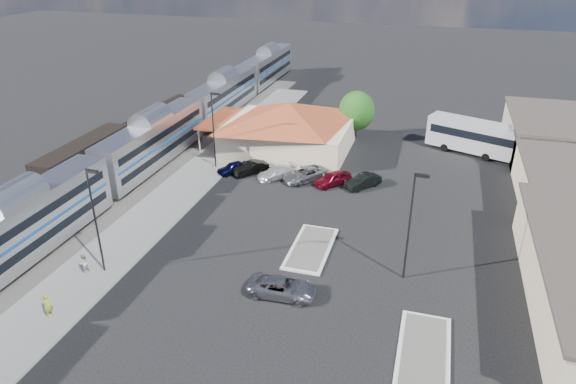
# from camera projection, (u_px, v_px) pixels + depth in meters

# --- Properties ---
(ground) EXTENTS (280.00, 280.00, 0.00)m
(ground) POSITION_uv_depth(u_px,v_px,m) (259.00, 254.00, 43.45)
(ground) COLOR black
(ground) RESTS_ON ground
(railbed) EXTENTS (16.00, 100.00, 0.12)m
(railbed) POSITION_uv_depth(u_px,v_px,m) (101.00, 185.00, 55.67)
(railbed) COLOR #4C4944
(railbed) RESTS_ON ground
(platform) EXTENTS (5.50, 92.00, 0.18)m
(platform) POSITION_uv_depth(u_px,v_px,m) (167.00, 204.00, 51.64)
(platform) COLOR gray
(platform) RESTS_ON ground
(passenger_train) EXTENTS (3.00, 104.00, 5.55)m
(passenger_train) POSITION_uv_depth(u_px,v_px,m) (154.00, 143.00, 59.35)
(passenger_train) COLOR silver
(passenger_train) RESTS_ON ground
(freight_cars) EXTENTS (2.80, 46.00, 4.00)m
(freight_cars) POSITION_uv_depth(u_px,v_px,m) (85.00, 160.00, 57.13)
(freight_cars) COLOR black
(freight_cars) RESTS_ON ground
(station_depot) EXTENTS (18.35, 12.24, 6.20)m
(station_depot) POSITION_uv_depth(u_px,v_px,m) (288.00, 126.00, 63.94)
(station_depot) COLOR beige
(station_depot) RESTS_ON ground
(traffic_island_south) EXTENTS (3.30, 7.50, 0.21)m
(traffic_island_south) POSITION_uv_depth(u_px,v_px,m) (311.00, 248.00, 44.11)
(traffic_island_south) COLOR silver
(traffic_island_south) RESTS_ON ground
(traffic_island_north) EXTENTS (3.30, 7.50, 0.21)m
(traffic_island_north) POSITION_uv_depth(u_px,v_px,m) (424.00, 351.00, 32.94)
(traffic_island_north) COLOR silver
(traffic_island_north) RESTS_ON ground
(lamp_plat_s) EXTENTS (1.08, 0.25, 9.00)m
(lamp_plat_s) POSITION_uv_depth(u_px,v_px,m) (95.00, 213.00, 38.72)
(lamp_plat_s) COLOR black
(lamp_plat_s) RESTS_ON ground
(lamp_plat_n) EXTENTS (1.08, 0.25, 9.00)m
(lamp_plat_n) POSITION_uv_depth(u_px,v_px,m) (214.00, 124.00, 57.69)
(lamp_plat_n) COLOR black
(lamp_plat_n) RESTS_ON ground
(lamp_lot) EXTENTS (1.08, 0.25, 9.00)m
(lamp_lot) POSITION_uv_depth(u_px,v_px,m) (411.00, 218.00, 38.03)
(lamp_lot) COLOR black
(lamp_lot) RESTS_ON ground
(tree_depot) EXTENTS (4.71, 4.71, 6.63)m
(tree_depot) POSITION_uv_depth(u_px,v_px,m) (357.00, 111.00, 66.79)
(tree_depot) COLOR #382314
(tree_depot) RESTS_ON ground
(suv) EXTENTS (5.22, 2.56, 1.43)m
(suv) POSITION_uv_depth(u_px,v_px,m) (282.00, 287.00, 38.05)
(suv) COLOR gray
(suv) RESTS_ON ground
(coach_bus) EXTENTS (13.17, 7.44, 4.18)m
(coach_bus) POSITION_uv_depth(u_px,v_px,m) (481.00, 137.00, 62.57)
(coach_bus) COLOR silver
(coach_bus) RESTS_ON ground
(person_a) EXTENTS (0.59, 0.76, 1.86)m
(person_a) POSITION_uv_depth(u_px,v_px,m) (48.00, 306.00, 35.52)
(person_a) COLOR gold
(person_a) RESTS_ON platform
(person_b) EXTENTS (0.92, 1.02, 1.72)m
(person_b) POSITION_uv_depth(u_px,v_px,m) (83.00, 263.00, 40.43)
(person_b) COLOR silver
(person_b) RESTS_ON platform
(parked_car_a) EXTENTS (3.56, 3.87, 1.28)m
(parked_car_a) POSITION_uv_depth(u_px,v_px,m) (233.00, 168.00, 58.52)
(parked_car_a) COLOR #0C103D
(parked_car_a) RESTS_ON ground
(parked_car_b) EXTENTS (3.91, 4.14, 1.39)m
(parked_car_b) POSITION_uv_depth(u_px,v_px,m) (251.00, 168.00, 58.25)
(parked_car_b) COLOR black
(parked_car_b) RESTS_ON ground
(parked_car_c) EXTENTS (4.44, 4.55, 1.31)m
(parked_car_c) POSITION_uv_depth(u_px,v_px,m) (277.00, 173.00, 57.19)
(parked_car_c) COLOR white
(parked_car_c) RESTS_ON ground
(parked_car_d) EXTENTS (5.15, 5.60, 1.45)m
(parked_car_d) POSITION_uv_depth(u_px,v_px,m) (305.00, 174.00, 56.60)
(parked_car_d) COLOR gray
(parked_car_d) RESTS_ON ground
(parked_car_e) EXTENTS (4.17, 4.40, 1.48)m
(parked_car_e) POSITION_uv_depth(u_px,v_px,m) (333.00, 179.00, 55.53)
(parked_car_e) COLOR maroon
(parked_car_e) RESTS_ON ground
(parked_car_f) EXTENTS (3.89, 4.23, 1.41)m
(parked_car_f) POSITION_uv_depth(u_px,v_px,m) (363.00, 181.00, 54.98)
(parked_car_f) COLOR black
(parked_car_f) RESTS_ON ground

